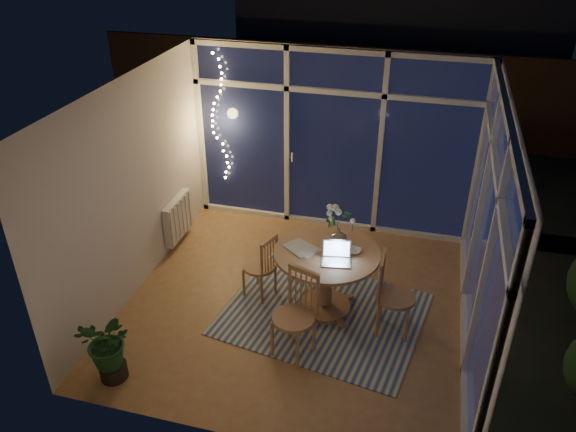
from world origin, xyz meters
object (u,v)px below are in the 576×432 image
object	(u,v)px
dining_table	(326,281)
chair_front	(293,316)
chair_left	(259,265)
laptop	(336,254)
flower_vase	(339,236)
potted_plant	(109,349)
chair_right	(396,295)

from	to	relation	value
dining_table	chair_front	world-z (taller)	chair_front
chair_left	laptop	xyz separation A→B (m)	(0.97, -0.26, 0.50)
laptop	flower_vase	xyz separation A→B (m)	(-0.05, 0.38, -0.01)
flower_vase	potted_plant	xyz separation A→B (m)	(-1.95, -1.81, -0.54)
chair_left	potted_plant	bearing A→B (deg)	-11.38
chair_front	flower_vase	size ratio (longest dim) A/B	4.83
dining_table	chair_right	bearing A→B (deg)	-12.28
chair_front	potted_plant	world-z (taller)	chair_front
chair_left	laptop	size ratio (longest dim) A/B	2.76
dining_table	potted_plant	distance (m)	2.46
chair_left	laptop	distance (m)	1.12
laptop	flower_vase	bearing A→B (deg)	87.48
dining_table	laptop	bearing A→B (deg)	-53.45
laptop	chair_left	bearing A→B (deg)	155.56
chair_right	flower_vase	bearing A→B (deg)	62.90
chair_left	chair_right	size ratio (longest dim) A/B	0.88
chair_left	potted_plant	xyz separation A→B (m)	(-1.03, -1.69, -0.06)
chair_front	laptop	size ratio (longest dim) A/B	3.20
potted_plant	laptop	bearing A→B (deg)	35.64
chair_left	laptop	bearing A→B (deg)	95.15
chair_left	flower_vase	distance (m)	1.05
chair_front	flower_vase	bearing A→B (deg)	95.06
chair_left	potted_plant	distance (m)	1.98
chair_right	potted_plant	distance (m)	3.04
dining_table	flower_vase	distance (m)	0.56
chair_right	laptop	bearing A→B (deg)	90.98
laptop	chair_right	bearing A→B (deg)	-8.87
chair_right	potted_plant	size ratio (longest dim) A/B	1.31
dining_table	potted_plant	xyz separation A→B (m)	(-1.86, -1.62, -0.03)
chair_front	potted_plant	distance (m)	1.87
flower_vase	potted_plant	size ratio (longest dim) A/B	0.28
potted_plant	chair_right	bearing A→B (deg)	28.32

